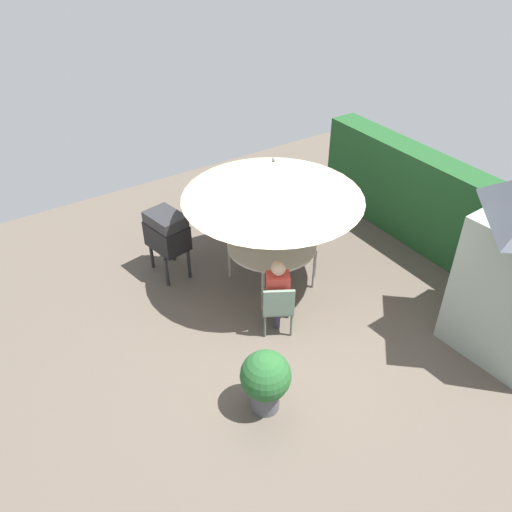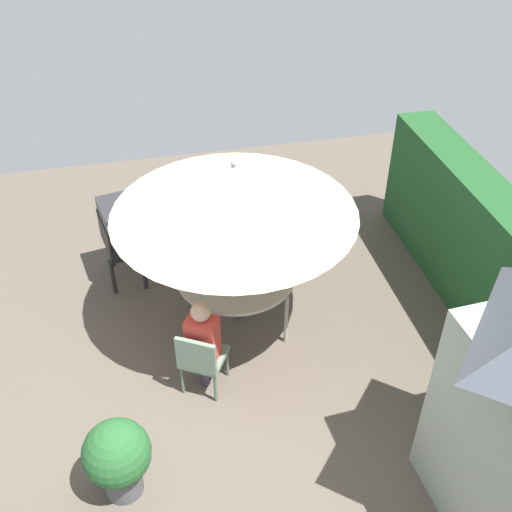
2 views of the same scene
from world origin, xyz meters
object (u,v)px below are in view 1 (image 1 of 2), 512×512
at_px(patio_umbrella, 273,179).
at_px(patio_table, 272,247).
at_px(chair_near_shed, 278,305).
at_px(person_in_red, 278,288).
at_px(bbq_grill, 167,232).
at_px(potted_plant_by_shed, 266,379).
at_px(chair_far_side, 270,215).

bearing_deg(patio_umbrella, patio_table, -26.57).
distance_m(chair_near_shed, person_in_red, 0.28).
xyz_separation_m(bbq_grill, potted_plant_by_shed, (3.34, -0.25, -0.31)).
bearing_deg(patio_table, patio_umbrella, 153.43).
distance_m(patio_umbrella, bbq_grill, 2.12).
bearing_deg(bbq_grill, chair_far_side, 87.98).
bearing_deg(bbq_grill, patio_umbrella, 47.75).
height_order(patio_table, patio_umbrella, patio_umbrella).
xyz_separation_m(patio_table, bbq_grill, (-1.20, -1.32, 0.11)).
bearing_deg(bbq_grill, potted_plant_by_shed, -4.21).
distance_m(patio_table, potted_plant_by_shed, 2.66).
bearing_deg(person_in_red, bbq_grill, -160.90).
xyz_separation_m(patio_table, chair_near_shed, (1.05, -0.61, -0.22)).
xyz_separation_m(patio_umbrella, potted_plant_by_shed, (2.14, -1.57, -1.44)).
bearing_deg(potted_plant_by_shed, bbq_grill, 175.79).
relative_size(patio_table, chair_near_shed, 1.64).
bearing_deg(chair_near_shed, chair_far_side, 147.91).
bearing_deg(person_in_red, patio_table, 149.92).
bearing_deg(potted_plant_by_shed, chair_far_side, 144.52).
bearing_deg(chair_near_shed, patio_table, 149.92).
height_order(potted_plant_by_shed, person_in_red, person_in_red).
height_order(bbq_grill, chair_near_shed, bbq_grill).
bearing_deg(chair_far_side, patio_umbrella, -33.89).
bearing_deg(patio_umbrella, chair_near_shed, -30.08).
bearing_deg(chair_far_side, person_in_red, -32.16).
height_order(patio_umbrella, chair_near_shed, patio_umbrella).
bearing_deg(patio_table, bbq_grill, -132.25).
bearing_deg(chair_near_shed, bbq_grill, -162.47).
distance_m(patio_table, person_in_red, 1.13).
distance_m(patio_umbrella, person_in_red, 1.65).
height_order(bbq_grill, potted_plant_by_shed, bbq_grill).
relative_size(bbq_grill, chair_near_shed, 1.33).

